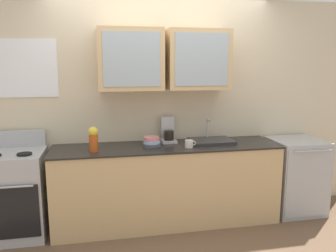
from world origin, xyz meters
TOP-DOWN VIEW (x-y plane):
  - ground_plane at (0.00, 0.00)m, footprint 10.00×10.00m
  - back_wall_unit at (-0.00, 0.32)m, footprint 5.02×0.46m
  - counter at (0.00, 0.00)m, footprint 2.48×0.63m
  - stove_range at (-1.58, -0.00)m, footprint 0.59×0.61m
  - sink_faucet at (0.53, 0.08)m, footprint 0.48×0.35m
  - bowl_stack at (-0.17, -0.00)m, footprint 0.19×0.19m
  - vase at (-0.78, -0.10)m, footprint 0.10×0.10m
  - cup_near_sink at (0.22, -0.12)m, footprint 0.12×0.09m
  - dishwasher at (1.57, -0.00)m, footprint 0.59×0.62m
  - coffee_maker at (0.05, 0.20)m, footprint 0.17×0.20m

SIDE VIEW (x-z plane):
  - ground_plane at x=0.00m, z-range 0.00..0.00m
  - dishwasher at x=1.57m, z-range 0.00..0.88m
  - counter at x=0.00m, z-range 0.00..0.89m
  - stove_range at x=-1.58m, z-range -0.08..0.98m
  - sink_faucet at x=0.53m, z-range 0.78..1.03m
  - cup_near_sink at x=0.22m, z-range 0.88..0.97m
  - bowl_stack at x=-0.17m, z-range 0.88..0.99m
  - coffee_maker at x=0.05m, z-range 0.85..1.14m
  - vase at x=-0.78m, z-range 0.89..1.15m
  - back_wall_unit at x=0.00m, z-range 0.11..2.63m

